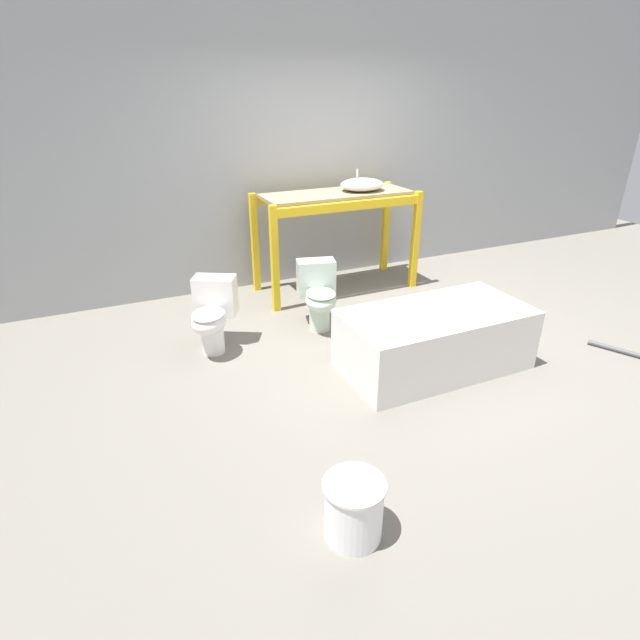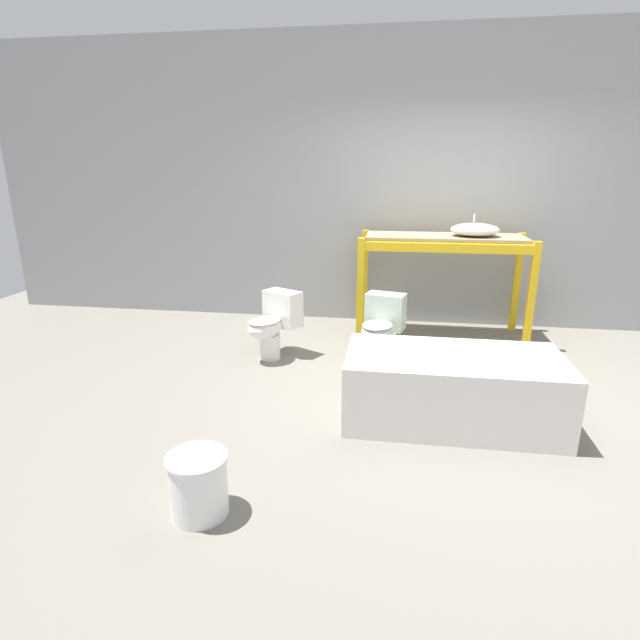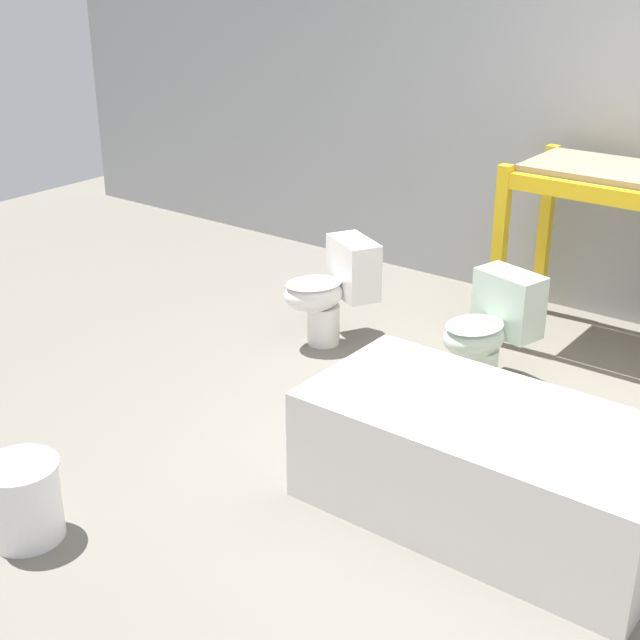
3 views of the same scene
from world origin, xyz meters
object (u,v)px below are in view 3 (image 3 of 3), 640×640
at_px(bathtub_main, 486,457).
at_px(toilet_near, 332,287).
at_px(toilet_far, 490,327).
at_px(bucket_white, 23,499).

height_order(bathtub_main, toilet_near, toilet_near).
height_order(toilet_far, bucket_white, toilet_far).
relative_size(bathtub_main, bucket_white, 4.42).
xyz_separation_m(bathtub_main, toilet_far, (-0.55, 1.09, 0.06)).
bearing_deg(toilet_near, bucket_white, -57.70).
bearing_deg(toilet_far, bathtub_main, -48.84).
xyz_separation_m(bathtub_main, toilet_near, (-1.58, 1.06, 0.06)).
height_order(bathtub_main, toilet_far, toilet_far).
relative_size(toilet_near, toilet_far, 1.00).
bearing_deg(toilet_far, bucket_white, -95.86).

